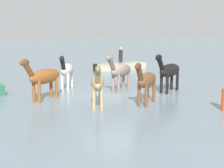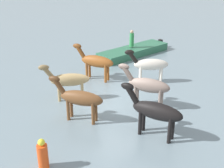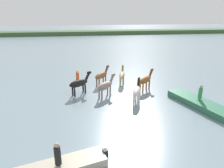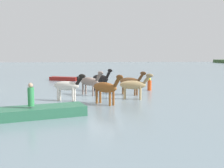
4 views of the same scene
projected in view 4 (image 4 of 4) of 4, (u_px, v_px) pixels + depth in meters
The scene contains 11 objects.
ground_plane at pixel (105, 97), 20.82m from camera, with size 194.61×194.61×0.00m, color gray.
horse_rear_stallion at pixel (134, 85), 19.64m from camera, with size 1.02×2.43×1.89m.
horse_pinto_flank at pixel (90, 82), 21.54m from camera, with size 2.13×2.04×1.99m.
horse_dark_mare at pixel (131, 82), 21.81m from camera, with size 1.93×2.11×1.93m.
horse_mid_herd at pixel (101, 79), 23.93m from camera, with size 2.34×1.90×2.04m.
horse_chestnut_trailing at pixel (67, 86), 18.90m from camera, with size 1.30×2.42×1.92m.
horse_gray_outer at pixel (106, 88), 17.54m from camera, with size 2.18×2.03×2.01m.
boat_skiff_near at pixel (29, 114), 13.98m from camera, with size 3.38×5.99×0.77m.
boat_tender_starboard at pixel (64, 79), 33.88m from camera, with size 2.27×3.81×0.71m.
person_watcher_seated at pixel (31, 95), 13.78m from camera, with size 0.32×0.32×1.19m.
buoy_channel_marker at pixel (149, 85), 24.59m from camera, with size 0.36×0.36×1.14m.
Camera 4 is at (20.57, -1.02, 3.25)m, focal length 43.45 mm.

